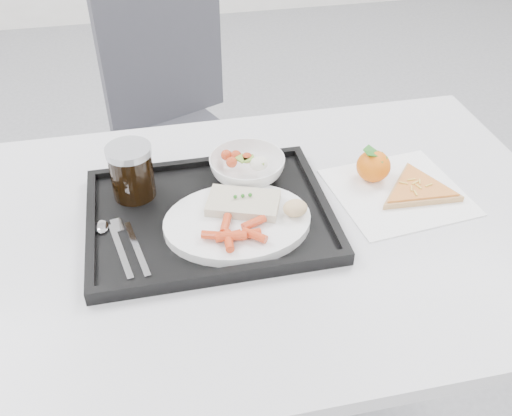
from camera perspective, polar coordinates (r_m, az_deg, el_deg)
table at (r=1.12m, az=0.40°, el=-4.12°), size 1.20×0.80×0.75m
chair at (r=1.87m, az=-8.50°, el=9.09°), size 0.55×0.57×0.93m
tray at (r=1.08m, az=-4.67°, el=-0.80°), size 0.45×0.35×0.03m
dinner_plate at (r=1.04m, az=-1.87°, el=-1.43°), size 0.27×0.27×0.02m
fish_fillet at (r=1.05m, az=-1.28°, el=0.51°), size 0.15×0.12×0.03m
bread_roll at (r=1.03m, az=3.94°, el=-0.01°), size 0.05×0.04×0.03m
salad_bowl at (r=1.15m, az=-0.90°, el=4.06°), size 0.15×0.15×0.05m
cola_glass at (r=1.11m, az=-12.35°, el=3.67°), size 0.09×0.09×0.11m
cutlery at (r=1.04m, az=-13.57°, el=-3.08°), size 0.10×0.17×0.01m
napkin at (r=1.18m, az=14.00°, el=1.56°), size 0.27×0.27×0.00m
tangerine at (r=1.19m, az=11.66°, el=4.14°), size 0.09×0.09×0.07m
pizza_slice at (r=1.19m, az=15.89°, el=1.83°), size 0.26×0.26×0.02m
carrot_pile at (r=0.99m, az=-2.03°, el=-2.51°), size 0.12×0.09×0.02m
salad_contents at (r=1.15m, az=-0.55°, el=4.69°), size 0.09×0.07×0.03m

